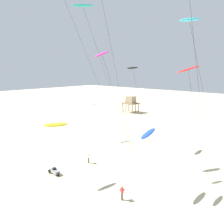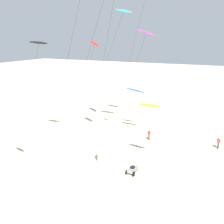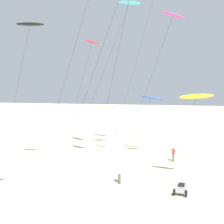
# 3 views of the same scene
# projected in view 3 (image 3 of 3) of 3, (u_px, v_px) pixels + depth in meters

# --- Properties ---
(kite_magenta) EXTENTS (1.94, 6.93, 15.97)m
(kite_magenta) POSITION_uv_depth(u_px,v_px,m) (172.00, 18.00, 30.65)
(kite_magenta) COLOR #D8339E
(kite_magenta) RESTS_ON ground
(kite_cyan) EXTENTS (3.02, 10.08, 19.31)m
(kite_cyan) POSITION_uv_depth(u_px,v_px,m) (129.00, 4.00, 38.26)
(kite_cyan) COLOR #33BFE0
(kite_cyan) RESTS_ON ground
(kite_blue) EXTENTS (1.26, 4.58, 7.58)m
(kite_blue) POSITION_uv_depth(u_px,v_px,m) (151.00, 98.00, 35.92)
(kite_blue) COLOR blue
(kite_blue) RESTS_ON ground
(kite_black) EXTENTS (1.58, 5.99, 14.52)m
(kite_black) POSITION_uv_depth(u_px,v_px,m) (30.00, 25.00, 29.16)
(kite_black) COLOR black
(kite_black) RESTS_ON ground
(kite_yellow) EXTENTS (1.53, 3.68, 7.91)m
(kite_yellow) POSITION_uv_depth(u_px,v_px,m) (196.00, 97.00, 25.40)
(kite_yellow) COLOR yellow
(kite_yellow) RESTS_ON ground
(kite_red) EXTENTS (2.51, 6.20, 14.55)m
(kite_red) POSITION_uv_depth(u_px,v_px,m) (92.00, 43.00, 38.43)
(kite_red) COLOR red
(kite_red) RESTS_ON ground
(kite_flyer_nearest) EXTENTS (0.65, 0.63, 1.67)m
(kite_flyer_nearest) POSITION_uv_depth(u_px,v_px,m) (119.00, 174.00, 26.34)
(kite_flyer_nearest) COLOR #4C4738
(kite_flyer_nearest) RESTS_ON ground
(kite_flyer_furthest) EXTENTS (0.67, 0.65, 1.67)m
(kite_flyer_furthest) POSITION_uv_depth(u_px,v_px,m) (173.00, 154.00, 34.35)
(kite_flyer_furthest) COLOR #4C4738
(kite_flyer_furthest) RESTS_ON ground
(beach_buggy) EXTENTS (2.09, 1.07, 0.82)m
(beach_buggy) POSITION_uv_depth(u_px,v_px,m) (182.00, 188.00, 23.94)
(beach_buggy) COLOR gray
(beach_buggy) RESTS_ON ground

